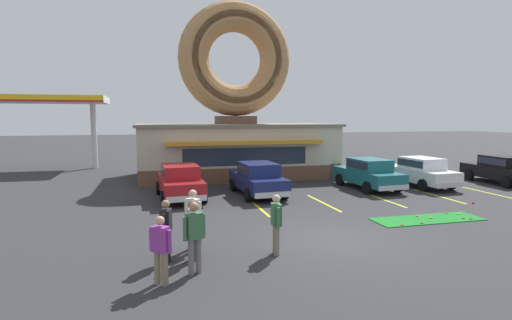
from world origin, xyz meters
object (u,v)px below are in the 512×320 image
object	(u,v)px
car_white	(420,171)
trash_bin	(335,171)
car_teal	(368,172)
pedestrian_hooded_kid	(192,228)
pedestrian_beanie_man	(193,216)
pedestrian_crossing_woman	(276,221)
putting_flag_pin	(472,206)
car_navy	(258,177)
car_red	(180,180)
golf_ball	(419,217)
car_black	(501,168)
pedestrian_clipboard_woman	(166,228)
pedestrian_blue_sweater_man	(161,247)
pedestrian_leather_jacket_man	(194,234)

from	to	relation	value
car_white	trash_bin	bearing A→B (deg)	135.02
trash_bin	car_teal	bearing A→B (deg)	-85.15
pedestrian_hooded_kid	pedestrian_beanie_man	xyz separation A→B (m)	(0.10, 0.86, 0.08)
pedestrian_beanie_man	pedestrian_crossing_woman	distance (m)	2.38
putting_flag_pin	pedestrian_hooded_kid	world-z (taller)	pedestrian_hooded_kid
car_navy	pedestrian_beanie_man	bearing A→B (deg)	-117.80
car_red	car_white	bearing A→B (deg)	0.11
golf_ball	car_black	bearing A→B (deg)	30.46
car_black	pedestrian_hooded_kid	xyz separation A→B (m)	(-18.28, -7.94, 0.02)
car_red	pedestrian_beanie_man	world-z (taller)	pedestrian_beanie_man
car_red	car_teal	bearing A→B (deg)	0.69
pedestrian_clipboard_woman	car_teal	bearing A→B (deg)	37.92
pedestrian_clipboard_woman	trash_bin	distance (m)	15.70
pedestrian_crossing_woman	trash_bin	size ratio (longest dim) A/B	1.72
car_red	pedestrian_blue_sweater_man	size ratio (longest dim) A/B	2.92
golf_ball	pedestrian_leather_jacket_man	xyz separation A→B (m)	(-8.69, -3.19, 0.94)
car_white	pedestrian_clipboard_woman	bearing A→B (deg)	-149.15
pedestrian_crossing_woman	pedestrian_beanie_man	bearing A→B (deg)	156.00
pedestrian_clipboard_woman	pedestrian_beanie_man	size ratio (longest dim) A/B	0.95
pedestrian_hooded_kid	pedestrian_leather_jacket_man	distance (m)	0.92
car_red	car_black	xyz separation A→B (m)	(18.03, -0.34, 0.00)
pedestrian_hooded_kid	car_teal	bearing A→B (deg)	39.79
car_white	pedestrian_crossing_woman	xyz separation A→B (m)	(-10.92, -8.41, 0.06)
pedestrian_clipboard_woman	golf_ball	bearing A→B (deg)	13.63
car_navy	pedestrian_crossing_woman	size ratio (longest dim) A/B	2.76
car_teal	pedestrian_blue_sweater_man	xyz separation A→B (m)	(-10.93, -9.76, 0.00)
pedestrian_clipboard_woman	pedestrian_crossing_woman	size ratio (longest dim) A/B	0.99
pedestrian_beanie_man	pedestrian_crossing_woman	bearing A→B (deg)	-24.00
car_red	pedestrian_crossing_woman	world-z (taller)	pedestrian_crossing_woman
pedestrian_leather_jacket_man	pedestrian_clipboard_woman	world-z (taller)	pedestrian_leather_jacket_man
car_red	pedestrian_blue_sweater_man	distance (m)	9.71
pedestrian_crossing_woman	car_teal	bearing A→B (deg)	47.46
car_red	trash_bin	distance (m)	10.15
putting_flag_pin	car_red	xyz separation A→B (m)	(-10.49, 6.33, 0.43)
pedestrian_clipboard_woman	car_white	bearing A→B (deg)	30.85
putting_flag_pin	trash_bin	world-z (taller)	trash_bin
pedestrian_hooded_kid	putting_flag_pin	bearing A→B (deg)	10.30
putting_flag_pin	pedestrian_leather_jacket_man	bearing A→B (deg)	-165.11
car_teal	car_black	distance (m)	8.21
pedestrian_leather_jacket_man	pedestrian_clipboard_woman	size ratio (longest dim) A/B	1.06
car_teal	car_navy	size ratio (longest dim) A/B	1.00
car_black	pedestrian_clipboard_woman	world-z (taller)	pedestrian_clipboard_woman
trash_bin	car_red	bearing A→B (deg)	-160.31
car_red	car_black	size ratio (longest dim) A/B	1.00
putting_flag_pin	car_navy	size ratio (longest dim) A/B	0.12
trash_bin	car_navy	bearing A→B (deg)	-148.90
pedestrian_leather_jacket_man	car_black	bearing A→B (deg)	25.80
putting_flag_pin	pedestrian_blue_sweater_man	distance (m)	12.06
car_navy	pedestrian_crossing_woman	bearing A→B (deg)	-101.47
pedestrian_beanie_man	trash_bin	distance (m)	14.55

